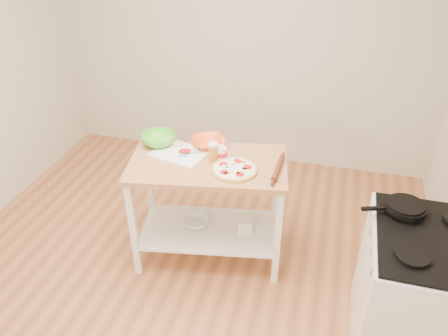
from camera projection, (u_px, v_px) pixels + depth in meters
name	position (u px, v px, depth m)	size (l,w,h in m)	color
room_shell	(159.00, 142.00, 2.58)	(4.04, 4.54, 2.74)	#B16C41
prep_island	(208.00, 190.00, 3.38)	(1.27, 0.84, 0.90)	#BA7E4C
gas_stove	(418.00, 296.00, 2.71)	(0.70, 0.81, 1.11)	white
skillet	(404.00, 207.00, 2.66)	(0.39, 0.25, 0.03)	black
pizza	(234.00, 169.00, 3.14)	(0.33, 0.33, 0.05)	#E3B361
cutting_board	(180.00, 152.00, 3.36)	(0.46, 0.38, 0.04)	white
spatula	(187.00, 154.00, 3.32)	(0.14, 0.11, 0.01)	teal
knife	(167.00, 144.00, 3.45)	(0.23, 0.18, 0.01)	silver
orange_bowl	(209.00, 143.00, 3.44)	(0.26, 0.26, 0.06)	#F25623
green_bowl	(159.00, 139.00, 3.46)	(0.27, 0.27, 0.09)	#50C32F
beer_pint	(213.00, 152.00, 3.23)	(0.07, 0.07, 0.15)	#B47429
yogurt_tub	(221.00, 153.00, 3.25)	(0.09, 0.09, 0.19)	white
rolling_pin	(278.00, 168.00, 3.15)	(0.04, 0.04, 0.34)	#632A16
shelf_glass_bowl	(196.00, 222.00, 3.61)	(0.22, 0.22, 0.07)	silver
shelf_bin	(245.00, 225.00, 3.54)	(0.11, 0.11, 0.11)	white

